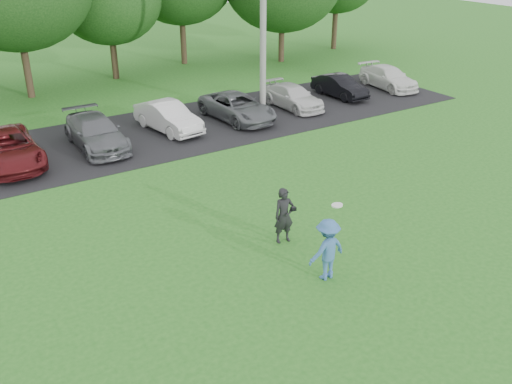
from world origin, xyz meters
The scene contains 5 objects.
ground centered at (0.00, 0.00, 0.00)m, with size 100.00×100.00×0.00m, color #24691E.
parking_lot centered at (0.00, 13.00, 0.01)m, with size 32.00×6.50×0.03m, color black.
frisbee_player centered at (0.26, 0.68, 0.81)m, with size 1.06×0.64×1.95m.
camera_bystander centered at (0.41, 2.72, 0.80)m, with size 0.63×0.47×1.59m.
parked_cars centered at (-1.38, 12.87, 0.62)m, with size 31.08×4.94×1.24m.
Camera 1 is at (-7.65, -8.44, 7.97)m, focal length 40.00 mm.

